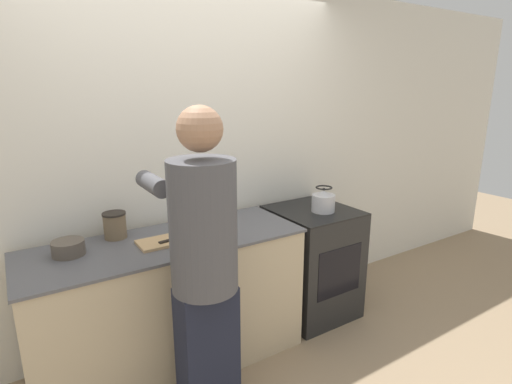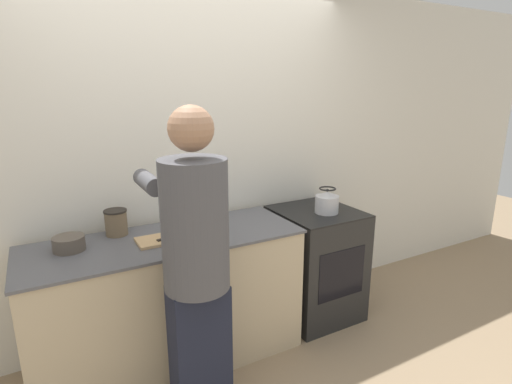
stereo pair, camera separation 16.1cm
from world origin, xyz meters
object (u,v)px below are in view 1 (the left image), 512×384
Objects in this scene: person at (204,263)px; kettle at (323,201)px; oven at (312,261)px; knife at (177,238)px; bowl_prep at (68,248)px; canister_jar at (115,225)px; cutting_board at (168,241)px.

person reaches higher than kettle.
person is at bearing -155.50° from oven.
knife reaches higher than oven.
kettle reaches higher than bowl_prep.
canister_jar is (-0.26, 0.77, 0.03)m from person.
kettle reaches higher than cutting_board.
oven is 3.53× the size of knife.
oven is 4.50× the size of kettle.
kettle is 1.54m from canister_jar.
oven is at bearing -4.62° from knife.
knife is at bearing -13.27° from bowl_prep.
bowl_prep is (-0.55, 0.63, -0.02)m from person.
knife is (-1.18, -0.06, 0.47)m from oven.
oven is 1.85m from bowl_prep.
person is at bearing -71.35° from canister_jar.
bowl_prep reaches higher than knife.
cutting_board is (0.00, 0.52, -0.05)m from person.
oven is at bearing 24.50° from person.
knife reaches higher than cutting_board.
oven is at bearing -2.48° from bowl_prep.
canister_jar is at bearing 136.10° from cutting_board.
oven is at bearing -7.98° from canister_jar.
bowl_prep is at bearing 175.17° from kettle.
bowl_prep is at bearing 131.15° from person.
knife is (0.04, -0.02, 0.01)m from cutting_board.
cutting_board is at bearing -43.90° from canister_jar.
knife is 0.41m from canister_jar.
person is 10.42× the size of canister_jar.
person is at bearing -158.95° from kettle.
cutting_board is 0.37m from canister_jar.
bowl_prep reaches higher than oven.
kettle is 1.18× the size of canister_jar.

